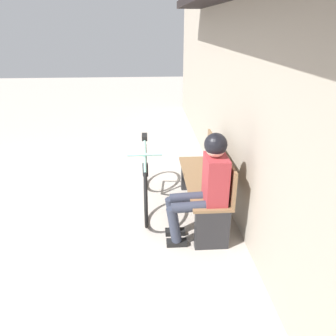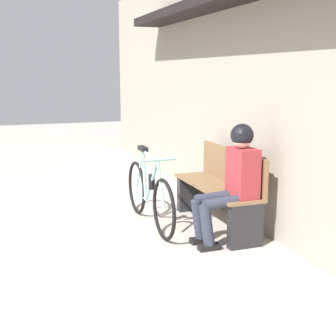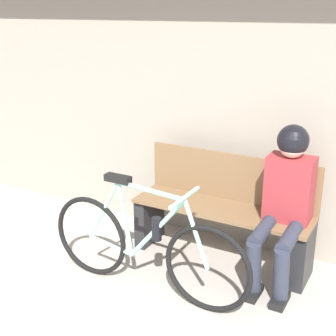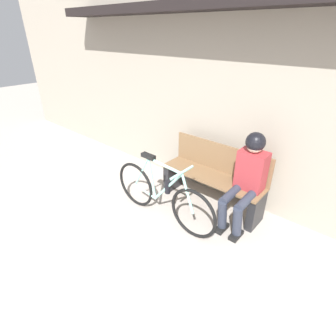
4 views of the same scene
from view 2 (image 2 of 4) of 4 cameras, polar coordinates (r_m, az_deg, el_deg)
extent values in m
cube|color=#9E9384|center=(5.03, 12.23, 10.06)|extent=(12.00, 0.12, 3.20)
cube|color=brown|center=(5.23, 5.84, -2.29)|extent=(1.46, 0.42, 0.03)
cube|color=brown|center=(5.27, 7.80, 0.16)|extent=(1.46, 0.03, 0.40)
cube|color=#232326|center=(5.89, 2.90, -3.06)|extent=(0.10, 0.36, 0.45)
cube|color=#232326|center=(4.72, 9.41, -6.96)|extent=(0.10, 0.36, 0.45)
torus|color=black|center=(5.75, -3.84, -2.39)|extent=(0.65, 0.04, 0.65)
torus|color=black|center=(4.84, -0.52, -5.07)|extent=(0.65, 0.04, 0.65)
cylinder|color=#93DBCC|center=(5.14, -2.20, 1.48)|extent=(0.54, 0.03, 0.07)
cylinder|color=#93DBCC|center=(5.15, -2.01, -1.68)|extent=(0.46, 0.03, 0.55)
cylinder|color=#93DBCC|center=(5.40, -2.90, -0.90)|extent=(0.13, 0.03, 0.57)
cylinder|color=#93DBCC|center=(5.59, -3.29, -3.13)|extent=(0.38, 0.03, 0.09)
cylinder|color=#93DBCC|center=(5.57, -3.47, -0.21)|extent=(0.30, 0.02, 0.51)
cylinder|color=#93DBCC|center=(4.86, -0.88, -2.13)|extent=(0.21, 0.03, 0.48)
cube|color=black|center=(5.39, -3.09, 2.38)|extent=(0.20, 0.07, 0.05)
cylinder|color=#93DBCC|center=(4.89, -1.23, 1.01)|extent=(0.03, 0.40, 0.03)
cylinder|color=black|center=(5.15, -2.01, -1.68)|extent=(0.07, 0.07, 0.17)
cylinder|color=#2D3342|center=(4.77, 5.76, -3.59)|extent=(0.11, 0.43, 0.13)
cylinder|color=#2D3342|center=(4.76, 3.74, -6.25)|extent=(0.11, 0.17, 0.42)
cube|color=black|center=(4.84, 4.03, -8.79)|extent=(0.10, 0.22, 0.06)
cylinder|color=#2D3342|center=(4.60, 6.85, -4.19)|extent=(0.11, 0.43, 0.13)
cylinder|color=#2D3342|center=(4.58, 4.75, -6.96)|extent=(0.11, 0.17, 0.42)
cube|color=black|center=(4.67, 5.04, -9.58)|extent=(0.10, 0.22, 0.06)
cube|color=maroon|center=(4.74, 9.09, -0.56)|extent=(0.34, 0.22, 0.50)
sphere|color=beige|center=(4.67, 9.01, 3.60)|extent=(0.20, 0.20, 0.20)
sphere|color=black|center=(4.66, 9.02, 3.97)|extent=(0.23, 0.23, 0.23)
camera|label=1|loc=(1.96, 38.72, 23.23)|focal=35.00mm
camera|label=3|loc=(3.42, -38.55, 14.11)|focal=50.00mm
camera|label=4|loc=(3.06, -31.52, 20.01)|focal=28.00mm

